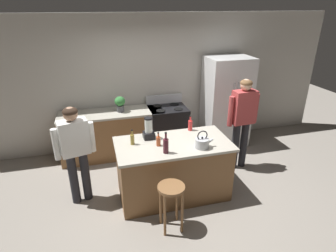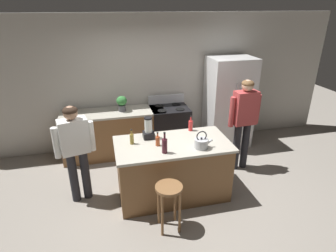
{
  "view_description": "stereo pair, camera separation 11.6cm",
  "coord_description": "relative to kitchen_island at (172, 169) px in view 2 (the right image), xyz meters",
  "views": [
    {
      "loc": [
        -1.06,
        -3.6,
        2.84
      ],
      "look_at": [
        0.0,
        0.3,
        1.07
      ],
      "focal_mm": 29.96,
      "sensor_mm": 36.0,
      "label": 1
    },
    {
      "loc": [
        -0.94,
        -3.63,
        2.84
      ],
      "look_at": [
        0.0,
        0.3,
        1.07
      ],
      "focal_mm": 29.96,
      "sensor_mm": 36.0,
      "label": 2
    }
  ],
  "objects": [
    {
      "name": "ground_plane",
      "position": [
        0.0,
        0.0,
        -0.46
      ],
      "size": [
        14.0,
        14.0,
        0.0
      ],
      "primitive_type": "plane",
      "color": "gray"
    },
    {
      "name": "back_wall",
      "position": [
        0.0,
        1.95,
        0.89
      ],
      "size": [
        8.0,
        0.1,
        2.7
      ],
      "primitive_type": "cube",
      "color": "#BCB7AD",
      "rests_on": "ground_plane"
    },
    {
      "name": "kitchen_island",
      "position": [
        0.0,
        0.0,
        0.0
      ],
      "size": [
        1.73,
        0.91,
        0.92
      ],
      "color": "brown",
      "rests_on": "ground_plane"
    },
    {
      "name": "back_counter_run",
      "position": [
        -0.8,
        1.55,
        -0.0
      ],
      "size": [
        2.0,
        0.64,
        0.92
      ],
      "color": "brown",
      "rests_on": "ground_plane"
    },
    {
      "name": "refrigerator",
      "position": [
        1.6,
        1.5,
        0.47
      ],
      "size": [
        0.9,
        0.73,
        1.88
      ],
      "color": "silver",
      "rests_on": "ground_plane"
    },
    {
      "name": "stove_range",
      "position": [
        0.32,
        1.52,
        0.01
      ],
      "size": [
        0.76,
        0.65,
        1.1
      ],
      "color": "black",
      "rests_on": "ground_plane"
    },
    {
      "name": "person_by_island_left",
      "position": [
        -1.42,
        0.22,
        0.48
      ],
      "size": [
        0.59,
        0.31,
        1.55
      ],
      "color": "#26262B",
      "rests_on": "ground_plane"
    },
    {
      "name": "person_by_sink_right",
      "position": [
        1.42,
        0.49,
        0.56
      ],
      "size": [
        0.59,
        0.24,
        1.69
      ],
      "color": "#26262B",
      "rests_on": "ground_plane"
    },
    {
      "name": "bar_stool",
      "position": [
        -0.23,
        -0.72,
        0.07
      ],
      "size": [
        0.36,
        0.36,
        0.68
      ],
      "color": "brown",
      "rests_on": "ground_plane"
    },
    {
      "name": "potted_plant",
      "position": [
        -0.62,
        1.55,
        0.63
      ],
      "size": [
        0.2,
        0.2,
        0.3
      ],
      "color": "#4C4C51",
      "rests_on": "back_counter_run"
    },
    {
      "name": "blender_appliance",
      "position": [
        -0.32,
        0.26,
        0.6
      ],
      "size": [
        0.17,
        0.17,
        0.34
      ],
      "color": "black",
      "rests_on": "kitchen_island"
    },
    {
      "name": "bottle_wine",
      "position": [
        -0.18,
        -0.26,
        0.58
      ],
      "size": [
        0.08,
        0.08,
        0.32
      ],
      "color": "#471923",
      "rests_on": "kitchen_island"
    },
    {
      "name": "bottle_cooking_sauce",
      "position": [
        -0.23,
        -0.03,
        0.54
      ],
      "size": [
        0.06,
        0.06,
        0.22
      ],
      "color": "#B24C26",
      "rests_on": "kitchen_island"
    },
    {
      "name": "bottle_soda",
      "position": [
        0.4,
        0.37,
        0.55
      ],
      "size": [
        0.07,
        0.07,
        0.26
      ],
      "color": "red",
      "rests_on": "kitchen_island"
    },
    {
      "name": "bottle_vinegar",
      "position": [
        -0.6,
        0.12,
        0.55
      ],
      "size": [
        0.06,
        0.06,
        0.24
      ],
      "color": "olive",
      "rests_on": "kitchen_island"
    },
    {
      "name": "tea_kettle",
      "position": [
        0.36,
        -0.25,
        0.54
      ],
      "size": [
        0.28,
        0.2,
        0.27
      ],
      "color": "#B7BABF",
      "rests_on": "kitchen_island"
    }
  ]
}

